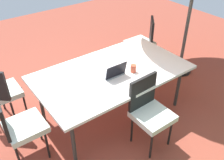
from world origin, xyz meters
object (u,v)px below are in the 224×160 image
at_px(chair_east, 19,125).
at_px(chair_southwest, 143,41).
at_px(cup, 133,68).
at_px(laptop, 113,73).
at_px(dining_table, 112,74).
at_px(chair_southeast, 0,91).
at_px(chair_north, 150,110).

xyz_separation_m(chair_east, chair_southwest, (-2.73, -0.80, 0.00)).
bearing_deg(cup, laptop, -18.18).
relative_size(dining_table, chair_southeast, 2.21).
bearing_deg(dining_table, laptop, 62.22).
height_order(chair_southwest, laptop, laptop).
bearing_deg(laptop, cup, 163.07).
xyz_separation_m(chair_southwest, cup, (1.12, 0.99, 0.28)).
bearing_deg(chair_east, cup, -89.32).
bearing_deg(chair_southeast, chair_north, 175.02).
relative_size(chair_southeast, chair_southwest, 1.00).
xyz_separation_m(chair_north, chair_southwest, (-1.30, -1.54, 0.00)).
xyz_separation_m(dining_table, cup, (-0.23, 0.19, 0.10)).
height_order(dining_table, laptop, laptop).
height_order(dining_table, chair_east, chair_east).
relative_size(chair_north, cup, 8.90).
bearing_deg(chair_southeast, dining_table, -167.57).
distance_m(chair_north, cup, 0.65).
xyz_separation_m(chair_southeast, chair_southwest, (-2.71, -0.00, 0.00)).
xyz_separation_m(chair_east, chair_north, (-1.43, 0.74, 0.00)).
xyz_separation_m(chair_east, cup, (-1.62, 0.19, 0.28)).
bearing_deg(chair_north, chair_southeast, 130.43).
bearing_deg(chair_north, chair_southwest, 47.83).
height_order(chair_east, chair_north, same).
xyz_separation_m(chair_east, laptop, (-1.34, 0.09, 0.27)).
relative_size(chair_east, laptop, 3.01).
height_order(chair_north, chair_southwest, same).
xyz_separation_m(chair_southeast, laptop, (-1.32, 0.90, 0.27)).
xyz_separation_m(dining_table, laptop, (0.05, 0.10, 0.09)).
height_order(dining_table, cup, cup).
bearing_deg(cup, chair_east, -6.56).
distance_m(dining_table, chair_southeast, 1.60).
relative_size(dining_table, chair_southwest, 2.21).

